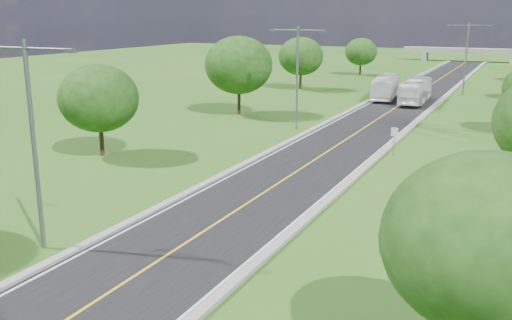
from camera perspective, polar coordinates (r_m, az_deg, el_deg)
The scene contains 16 objects.
ground at distance 69.28m, azimuth 13.35°, elevation 4.79°, with size 260.00×260.00×0.00m, color #2A5818.
road at distance 75.08m, azimuth 14.37°, elevation 5.47°, with size 8.00×150.00×0.06m, color black.
curb_left at distance 76.01m, azimuth 11.23°, elevation 5.81°, with size 0.50×150.00×0.22m, color gray.
curb_right at distance 74.36m, azimuth 17.59°, elevation 5.23°, with size 0.50×150.00×0.22m, color gray.
speed_limit_sign at distance 46.74m, azimuth 13.66°, elevation 2.28°, with size 0.55×0.09×2.40m.
overpass at distance 147.79m, azimuth 20.43°, elevation 10.13°, with size 30.00×3.00×3.20m.
streetlight_near_left at distance 28.38m, azimuth -21.47°, elevation 2.96°, with size 5.90×0.25×10.00m.
streetlight_mid_left at distance 56.00m, azimuth 4.15°, elevation 9.09°, with size 5.90×0.25×10.00m.
streetlight_far_right at distance 85.40m, azimuth 20.30°, elevation 10.06°, with size 5.90×0.25×10.00m.
tree_lb at distance 46.81m, azimuth -15.45°, elevation 5.97°, with size 6.30×6.30×7.33m.
tree_lc at distance 64.30m, azimuth -1.74°, elevation 9.47°, with size 7.56×7.56×8.79m.
tree_ld at distance 86.99m, azimuth 4.51°, elevation 10.30°, with size 6.72×6.72×7.82m.
tree_le at distance 108.99m, azimuth 10.45°, elevation 10.60°, with size 5.88×5.88×6.84m.
tree_ra at distance 18.01m, azimuth 22.26°, elevation -7.66°, with size 6.30×6.30×7.33m.
bus_outbound at distance 75.81m, azimuth 15.65°, elevation 6.66°, with size 2.56×10.96×3.05m, color white.
bus_inbound at distance 79.04m, azimuth 12.83°, elevation 7.14°, with size 2.59×11.07×3.08m, color white.
Camera 1 is at (14.62, -6.81, 11.07)m, focal length 40.00 mm.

